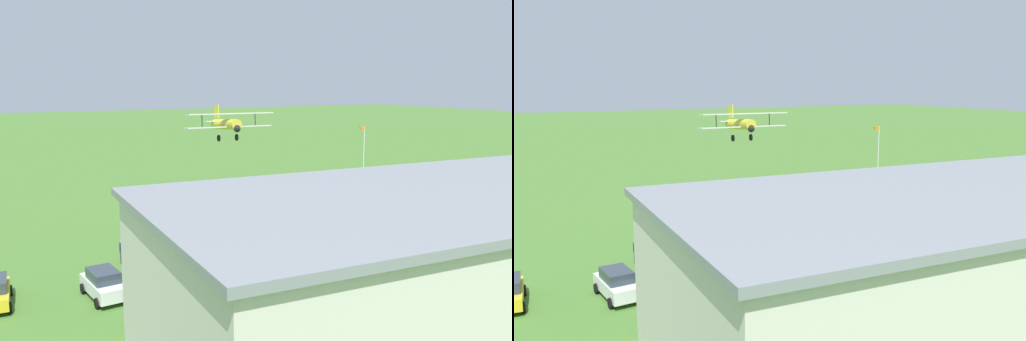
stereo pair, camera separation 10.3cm
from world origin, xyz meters
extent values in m
plane|color=#47752D|center=(0.00, 0.00, 0.00)|extent=(400.00, 400.00, 0.00)
cube|color=beige|center=(-3.27, 35.85, 3.70)|extent=(28.46, 14.91, 7.40)
cube|color=gray|center=(-3.27, 35.85, 7.57)|extent=(29.09, 15.54, 0.35)
cube|color=#384251|center=(-3.52, 28.85, 3.03)|extent=(9.79, 0.52, 6.07)
cylinder|color=yellow|center=(-5.87, 5.19, 8.70)|extent=(1.28, 5.77, 1.36)
cone|color=black|center=(-5.72, 8.37, 8.50)|extent=(0.74, 0.77, 0.75)
cube|color=silver|center=(-5.83, 5.86, 8.50)|extent=(8.75, 1.78, 0.20)
cube|color=silver|center=(-5.81, 6.28, 9.80)|extent=(8.75, 1.78, 0.20)
cube|color=yellow|center=(-5.98, 2.72, 9.85)|extent=(0.15, 1.18, 1.36)
cube|color=silver|center=(-5.98, 2.66, 8.85)|extent=(2.64, 1.02, 0.13)
cylinder|color=black|center=(-4.89, 5.64, 7.41)|extent=(0.17, 0.65, 0.64)
cylinder|color=black|center=(-6.79, 5.73, 7.41)|extent=(0.17, 0.65, 0.64)
cylinder|color=#332D28|center=(-3.05, 5.94, 9.15)|extent=(0.09, 0.16, 1.32)
cylinder|color=#332D28|center=(-8.60, 6.20, 9.15)|extent=(0.09, 0.16, 1.32)
cube|color=slate|center=(-15.45, 21.63, 0.66)|extent=(1.99, 4.06, 0.68)
cube|color=#2D3842|center=(-15.45, 21.63, 1.29)|extent=(1.67, 2.31, 0.59)
cylinder|color=black|center=(-16.23, 23.03, 0.32)|extent=(0.26, 0.65, 0.64)
cylinder|color=black|center=(-14.50, 22.92, 0.32)|extent=(0.26, 0.65, 0.64)
cylinder|color=black|center=(-16.41, 20.35, 0.32)|extent=(0.26, 0.65, 0.64)
cylinder|color=black|center=(-14.68, 20.23, 0.32)|extent=(0.26, 0.65, 0.64)
cube|color=white|center=(10.17, 22.46, 0.71)|extent=(2.11, 4.19, 0.78)
cube|color=#2D3842|center=(10.17, 22.46, 1.43)|extent=(1.72, 2.40, 0.65)
cylinder|color=black|center=(9.18, 23.73, 0.32)|extent=(0.29, 0.66, 0.64)
cylinder|color=black|center=(10.86, 23.91, 0.32)|extent=(0.29, 0.66, 0.64)
cylinder|color=black|center=(9.47, 21.01, 0.32)|extent=(0.29, 0.66, 0.64)
cylinder|color=black|center=(11.15, 21.19, 0.32)|extent=(0.29, 0.66, 0.64)
cylinder|color=black|center=(15.33, 22.21, 0.32)|extent=(0.27, 0.66, 0.64)
cylinder|color=black|center=(15.11, 19.45, 0.32)|extent=(0.27, 0.66, 0.64)
cylinder|color=#B23333|center=(3.72, 22.01, 0.39)|extent=(0.34, 0.34, 0.78)
cylinder|color=beige|center=(3.72, 22.01, 1.05)|extent=(0.40, 0.40, 0.55)
sphere|color=brown|center=(3.72, 22.01, 1.43)|extent=(0.21, 0.21, 0.21)
cylinder|color=navy|center=(-6.90, 18.05, 0.41)|extent=(0.34, 0.34, 0.83)
cylinder|color=#33723F|center=(-6.90, 18.05, 1.12)|extent=(0.40, 0.40, 0.59)
sphere|color=brown|center=(-6.90, 18.05, 1.53)|extent=(0.22, 0.22, 0.22)
cylinder|color=#3F3F47|center=(7.59, 16.64, 0.44)|extent=(0.35, 0.35, 0.88)
cylinder|color=navy|center=(7.59, 16.64, 1.19)|extent=(0.41, 0.41, 0.62)
sphere|color=#D8AD84|center=(7.59, 16.64, 1.62)|extent=(0.24, 0.24, 0.24)
cylinder|color=orange|center=(1.52, 20.13, 0.41)|extent=(0.34, 0.34, 0.83)
cylinder|color=navy|center=(1.52, 20.13, 1.12)|extent=(0.41, 0.41, 0.58)
sphere|color=#9E704C|center=(1.52, 20.13, 1.52)|extent=(0.22, 0.22, 0.22)
cylinder|color=#B23333|center=(-16.72, 16.82, 0.41)|extent=(0.44, 0.44, 0.81)
cylinder|color=orange|center=(-16.72, 16.82, 1.10)|extent=(0.52, 0.52, 0.58)
sphere|color=#D8AD84|center=(-16.72, 16.82, 1.50)|extent=(0.22, 0.22, 0.22)
cylinder|color=silver|center=(-31.67, -5.29, 3.40)|extent=(0.12, 0.12, 6.79)
cone|color=orange|center=(-30.97, -5.29, 6.64)|extent=(0.86, 1.40, 0.60)
camera|label=1|loc=(16.64, 54.28, 12.76)|focal=38.39mm
camera|label=2|loc=(16.55, 54.33, 12.76)|focal=38.39mm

